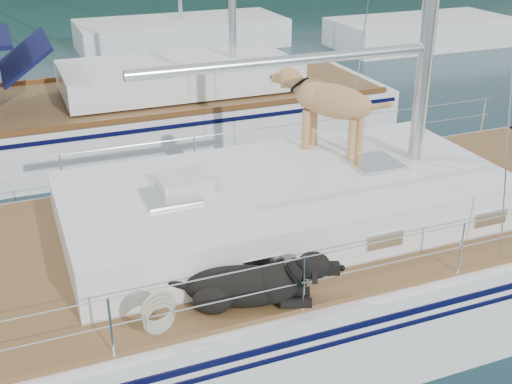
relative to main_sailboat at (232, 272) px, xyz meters
name	(u,v)px	position (x,y,z in m)	size (l,w,h in m)	color
ground	(225,320)	(-0.10, 0.00, -0.68)	(120.00, 120.00, 0.00)	black
main_sailboat	(232,272)	(0.00, 0.00, 0.00)	(12.00, 3.80, 14.01)	white
neighbor_sailboat	(131,119)	(0.13, 6.56, -0.06)	(11.00, 3.50, 13.30)	white
bg_boat_center	(182,34)	(3.90, 16.00, -0.23)	(7.20, 3.00, 11.65)	white
bg_boat_east	(421,32)	(11.90, 13.00, -0.23)	(6.40, 3.00, 11.65)	white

